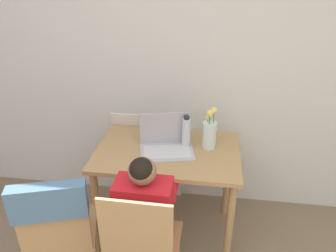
# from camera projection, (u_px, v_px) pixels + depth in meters

# --- Properties ---
(wall_back) EXTENTS (6.40, 0.05, 2.50)m
(wall_back) POSITION_uv_depth(u_px,v_px,m) (185.00, 60.00, 2.48)
(wall_back) COLOR silver
(wall_back) RESTS_ON ground_plane
(dining_table) EXTENTS (1.00, 0.65, 0.75)m
(dining_table) POSITION_uv_depth(u_px,v_px,m) (168.00, 164.00, 2.32)
(dining_table) COLOR tan
(dining_table) RESTS_ON ground_plane
(chair_occupied) EXTENTS (0.41, 0.41, 0.91)m
(chair_occupied) POSITION_uv_depth(u_px,v_px,m) (143.00, 249.00, 1.85)
(chair_occupied) COLOR tan
(chair_occupied) RESTS_ON ground_plane
(chair_spare) EXTENTS (0.51, 0.53, 0.92)m
(chair_spare) POSITION_uv_depth(u_px,v_px,m) (56.00, 222.00, 1.83)
(chair_spare) COLOR tan
(chair_spare) RESTS_ON ground_plane
(person_seated) EXTENTS (0.32, 0.42, 1.04)m
(person_seated) POSITION_uv_depth(u_px,v_px,m) (146.00, 211.00, 1.88)
(person_seated) COLOR red
(person_seated) RESTS_ON ground_plane
(laptop) EXTENTS (0.41, 0.33, 0.26)m
(laptop) POSITION_uv_depth(u_px,v_px,m) (166.00, 142.00, 2.26)
(laptop) COLOR #B2B2B7
(laptop) RESTS_ON dining_table
(flower_vase) EXTENTS (0.10, 0.10, 0.31)m
(flower_vase) POSITION_uv_depth(u_px,v_px,m) (209.00, 133.00, 2.25)
(flower_vase) COLOR silver
(flower_vase) RESTS_ON dining_table
(water_bottle) EXTENTS (0.06, 0.06, 0.24)m
(water_bottle) POSITION_uv_depth(u_px,v_px,m) (186.00, 132.00, 2.27)
(water_bottle) COLOR silver
(water_bottle) RESTS_ON dining_table
(cardboard_panel) EXTENTS (0.57, 0.13, 0.85)m
(cardboard_panel) POSITION_uv_depth(u_px,v_px,m) (149.00, 157.00, 2.78)
(cardboard_panel) COLOR silver
(cardboard_panel) RESTS_ON ground_plane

